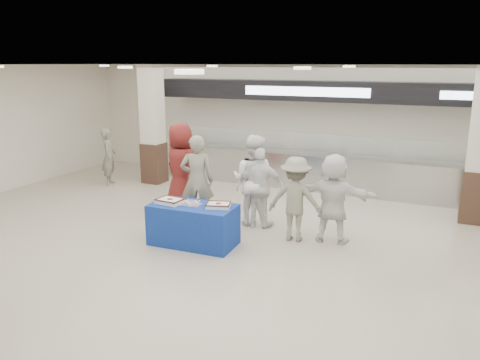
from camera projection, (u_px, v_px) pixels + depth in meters
The scene contains 14 objects.
ground at pixel (209, 264), 7.76m from camera, with size 14.00×14.00×0.00m, color #BEB5A2.
serving_line at pixel (307, 145), 12.23m from camera, with size 8.70×0.85×2.80m.
column_left at pixel (153, 128), 12.72m from camera, with size 0.55×0.55×3.20m.
display_table at pixel (193, 225), 8.52m from camera, with size 1.55×0.78×0.75m, color #163897.
sheet_cake_left at pixel (170, 200), 8.53m from camera, with size 0.48×0.38×0.10m.
sheet_cake_right at pixel (218, 205), 8.28m from camera, with size 0.50×0.44×0.09m.
cupcake_tray at pixel (191, 203), 8.43m from camera, with size 0.38×0.30×0.06m.
civilian_maroon at pixel (181, 169), 10.17m from camera, with size 0.98×0.63×2.00m, color maroon.
soldier_a at pixel (197, 180), 9.46m from camera, with size 0.68×0.44×1.86m, color slate.
chef_tall at pixel (253, 180), 9.48m from camera, with size 0.90×0.70×1.86m, color white.
chef_short at pixel (260, 188), 9.31m from camera, with size 0.96×0.40×1.63m, color white.
soldier_b at pixel (295, 199), 8.63m from camera, with size 1.03×0.59×1.59m, color slate.
civilian_white at pixel (333, 198), 8.54m from camera, with size 1.55×0.49×1.67m, color white.
soldier_bg at pixel (109, 157), 12.65m from camera, with size 0.56×0.37×1.55m, color slate.
Camera 1 is at (3.48, -6.31, 3.24)m, focal length 35.00 mm.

